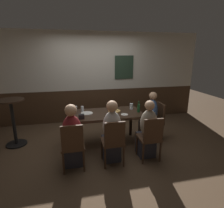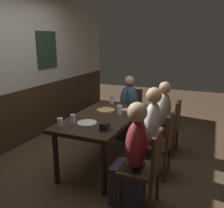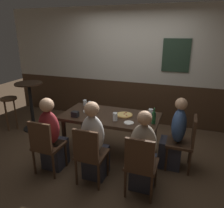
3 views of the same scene
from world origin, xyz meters
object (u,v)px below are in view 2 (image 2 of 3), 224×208
(chair_right_near, at_px, (170,124))
(pint_glass_stout, at_px, (60,123))
(beer_bottle_green, at_px, (127,98))
(plate_white_small, at_px, (127,110))
(chair_head_east, at_px, (131,110))
(person_right_near, at_px, (160,123))
(plate_white_large, at_px, (87,123))
(chair_left_near, at_px, (146,165))
(person_head_east, at_px, (128,113))
(tumbler_water, at_px, (112,100))
(person_left_near, at_px, (132,162))
(dining_table, at_px, (104,121))
(pint_glass_pale, at_px, (73,120))
(condiment_caddy, at_px, (105,126))
(pint_glass_amber, at_px, (120,110))
(pizza, at_px, (106,110))
(chair_mid_near, at_px, (161,140))
(person_mid_near, at_px, (149,138))

(chair_right_near, distance_m, pint_glass_stout, 1.77)
(beer_bottle_green, height_order, plate_white_small, beer_bottle_green)
(chair_head_east, height_order, pint_glass_stout, chair_head_east)
(chair_right_near, height_order, person_right_near, person_right_near)
(plate_white_large, xyz_separation_m, plate_white_small, (0.77, -0.27, 0.00))
(chair_left_near, xyz_separation_m, person_head_east, (1.77, 0.83, -0.01))
(tumbler_water, distance_m, pint_glass_stout, 1.28)
(person_left_near, height_order, beer_bottle_green, person_left_near)
(dining_table, xyz_separation_m, person_left_near, (-0.71, -0.67, -0.15))
(pint_glass_pale, distance_m, plate_white_small, 0.95)
(pint_glass_pale, relative_size, pint_glass_stout, 1.16)
(chair_right_near, xyz_separation_m, person_right_near, (0.00, 0.16, -0.01))
(chair_head_east, xyz_separation_m, beer_bottle_green, (-0.49, -0.10, 0.34))
(pint_glass_pale, distance_m, condiment_caddy, 0.47)
(chair_left_near, xyz_separation_m, person_right_near, (1.42, 0.16, -0.01))
(person_head_east, xyz_separation_m, pint_glass_pale, (-1.54, 0.21, 0.31))
(chair_left_near, bearing_deg, person_head_east, 25.03)
(person_head_east, bearing_deg, pint_glass_amber, -168.50)
(dining_table, relative_size, pizza, 5.87)
(pizza, relative_size, pint_glass_pale, 2.24)
(pizza, bearing_deg, person_head_east, -4.64)
(chair_left_near, relative_size, pizza, 3.19)
(plate_white_small, bearing_deg, person_right_near, -54.00)
(person_right_near, relative_size, person_head_east, 1.00)
(person_head_east, height_order, beer_bottle_green, person_head_east)
(person_head_east, bearing_deg, person_left_near, -159.38)
(chair_mid_near, relative_size, plate_white_large, 3.42)
(pint_glass_pale, bearing_deg, person_right_near, -36.47)
(pint_glass_amber, xyz_separation_m, beer_bottle_green, (0.59, 0.09, 0.04))
(chair_right_near, height_order, chair_head_east, same)
(dining_table, bearing_deg, pint_glass_stout, 153.80)
(dining_table, bearing_deg, person_mid_near, -90.00)
(pint_glass_pale, relative_size, condiment_caddy, 1.12)
(chair_mid_near, relative_size, chair_left_near, 1.00)
(dining_table, height_order, plate_white_small, plate_white_small)
(chair_head_east, bearing_deg, person_head_east, 180.00)
(chair_right_near, xyz_separation_m, plate_white_small, (-0.33, 0.62, 0.25))
(person_right_near, relative_size, plate_white_large, 4.50)
(pizza, distance_m, pint_glass_stout, 0.88)
(chair_head_east, xyz_separation_m, pint_glass_stout, (-1.84, 0.31, 0.29))
(pint_glass_stout, xyz_separation_m, plate_white_small, (1.00, -0.52, -0.04))
(person_mid_near, distance_m, tumbler_water, 1.08)
(condiment_caddy, bearing_deg, pint_glass_pale, 84.31)
(chair_right_near, xyz_separation_m, condiment_caddy, (-1.23, 0.57, 0.29))
(plate_white_small, xyz_separation_m, condiment_caddy, (-0.90, -0.05, 0.04))
(chair_head_east, height_order, tumbler_water, chair_head_east)
(plate_white_large, bearing_deg, beer_bottle_green, -7.66)
(chair_head_east, xyz_separation_m, condiment_caddy, (-1.75, -0.26, 0.29))
(chair_left_near, xyz_separation_m, person_mid_near, (0.71, 0.16, 0.01))
(chair_right_near, height_order, pint_glass_amber, chair_right_near)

